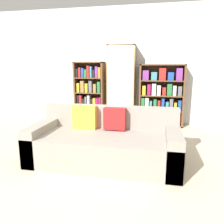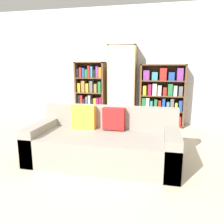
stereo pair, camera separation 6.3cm
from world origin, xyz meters
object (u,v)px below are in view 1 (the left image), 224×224
at_px(wine_bottle, 133,135).
at_px(bookshelf_right, 161,97).
at_px(display_cabinet, 121,86).
at_px(bookshelf_left, 90,93).
at_px(couch, 105,142).

bearing_deg(wine_bottle, bookshelf_right, 70.27).
distance_m(display_cabinet, bookshelf_right, 0.95).
bearing_deg(wine_bottle, bookshelf_left, 131.94).
relative_size(couch, display_cabinet, 1.14).
height_order(couch, bookshelf_right, bookshelf_right).
height_order(couch, wine_bottle, couch).
distance_m(display_cabinet, wine_bottle, 1.59).
xyz_separation_m(bookshelf_left, wine_bottle, (1.21, -1.35, -0.54)).
xyz_separation_m(couch, display_cabinet, (-0.11, 2.12, 0.64)).
distance_m(couch, bookshelf_right, 2.31).
relative_size(bookshelf_left, display_cabinet, 0.80).
height_order(display_cabinet, bookshelf_right, display_cabinet).
height_order(bookshelf_left, wine_bottle, bookshelf_left).
height_order(bookshelf_right, wine_bottle, bookshelf_right).
xyz_separation_m(couch, bookshelf_right, (0.81, 2.13, 0.40)).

